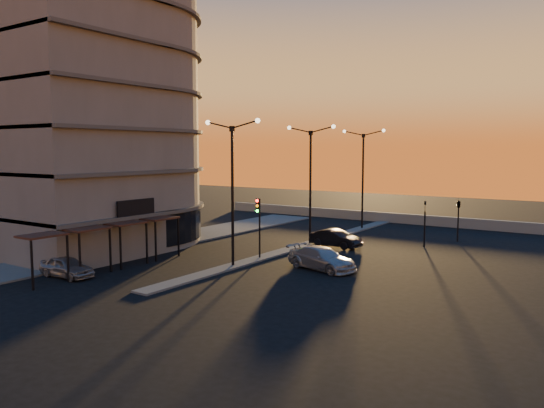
{
  "coord_description": "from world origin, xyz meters",
  "views": [
    {
      "loc": [
        21.01,
        -26.61,
        7.57
      ],
      "look_at": [
        -0.8,
        5.72,
        3.58
      ],
      "focal_mm": 35.0,
      "sensor_mm": 36.0,
      "label": 1
    }
  ],
  "objects_px": {
    "car_sedan": "(336,238)",
    "car_hatchback": "(67,267)",
    "car_wagon": "(322,258)",
    "streetlamp_mid": "(310,175)",
    "traffic_light_main": "(259,218)"
  },
  "relations": [
    {
      "from": "streetlamp_mid",
      "to": "car_hatchback",
      "type": "xyz_separation_m",
      "value": [
        -6.5,
        -17.74,
        -4.96
      ]
    },
    {
      "from": "streetlamp_mid",
      "to": "car_wagon",
      "type": "xyz_separation_m",
      "value": [
        5.12,
        -7.4,
        -4.89
      ]
    },
    {
      "from": "car_hatchback",
      "to": "car_sedan",
      "type": "height_order",
      "value": "car_sedan"
    },
    {
      "from": "car_hatchback",
      "to": "car_sedan",
      "type": "distance_m",
      "value": 19.84
    },
    {
      "from": "traffic_light_main",
      "to": "car_sedan",
      "type": "xyz_separation_m",
      "value": [
        2.27,
        7.19,
        -2.21
      ]
    },
    {
      "from": "car_sedan",
      "to": "car_wagon",
      "type": "xyz_separation_m",
      "value": [
        2.86,
        -7.46,
        0.02
      ]
    },
    {
      "from": "car_hatchback",
      "to": "car_wagon",
      "type": "distance_m",
      "value": 15.56
    },
    {
      "from": "traffic_light_main",
      "to": "streetlamp_mid",
      "type": "bearing_deg",
      "value": 90.0
    },
    {
      "from": "streetlamp_mid",
      "to": "car_hatchback",
      "type": "distance_m",
      "value": 19.54
    },
    {
      "from": "car_hatchback",
      "to": "car_wagon",
      "type": "xyz_separation_m",
      "value": [
        11.62,
        10.35,
        0.07
      ]
    },
    {
      "from": "car_sedan",
      "to": "car_wagon",
      "type": "height_order",
      "value": "car_wagon"
    },
    {
      "from": "car_sedan",
      "to": "car_hatchback",
      "type": "bearing_deg",
      "value": 159.15
    },
    {
      "from": "streetlamp_mid",
      "to": "car_hatchback",
      "type": "relative_size",
      "value": 2.56
    },
    {
      "from": "car_hatchback",
      "to": "car_wagon",
      "type": "relative_size",
      "value": 0.77
    },
    {
      "from": "car_sedan",
      "to": "traffic_light_main",
      "type": "bearing_deg",
      "value": 167.87
    }
  ]
}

